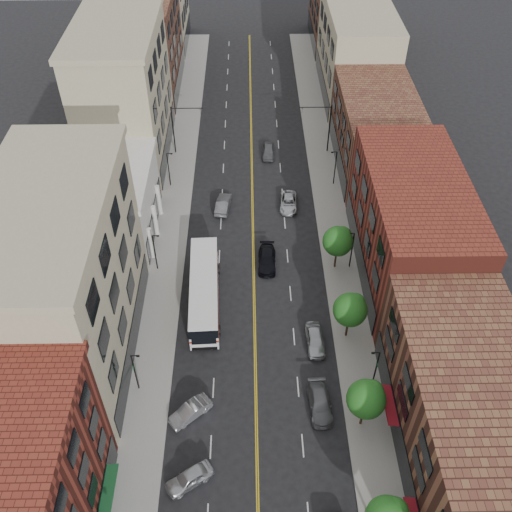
{
  "coord_description": "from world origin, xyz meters",
  "views": [
    {
      "loc": [
        -0.45,
        -22.5,
        46.04
      ],
      "look_at": [
        0.22,
        20.76,
        5.0
      ],
      "focal_mm": 40.0,
      "sensor_mm": 36.0,
      "label": 1
    }
  ],
  "objects_px": {
    "car_angle_a": "(189,478)",
    "car_lane_b": "(289,202)",
    "car_parked_far": "(315,340)",
    "car_lane_a": "(267,260)",
    "car_angle_b": "(190,411)",
    "city_bus": "(204,289)",
    "car_parked_mid": "(320,403)",
    "car_lane_c": "(268,151)",
    "car_lane_behind": "(223,204)"
  },
  "relations": [
    {
      "from": "car_angle_b",
      "to": "car_parked_far",
      "type": "bearing_deg",
      "value": 83.71
    },
    {
      "from": "car_angle_a",
      "to": "car_lane_b",
      "type": "xyz_separation_m",
      "value": [
        10.24,
        36.4,
        -0.04
      ]
    },
    {
      "from": "car_parked_mid",
      "to": "car_parked_far",
      "type": "distance_m",
      "value": 7.23
    },
    {
      "from": "car_parked_far",
      "to": "car_lane_a",
      "type": "bearing_deg",
      "value": 108.82
    },
    {
      "from": "car_parked_far",
      "to": "car_lane_behind",
      "type": "bearing_deg",
      "value": 111.77
    },
    {
      "from": "car_lane_behind",
      "to": "car_lane_a",
      "type": "bearing_deg",
      "value": 124.73
    },
    {
      "from": "car_angle_a",
      "to": "car_parked_mid",
      "type": "xyz_separation_m",
      "value": [
        11.4,
        6.83,
        -0.0
      ]
    },
    {
      "from": "car_parked_mid",
      "to": "car_angle_a",
      "type": "bearing_deg",
      "value": -152.15
    },
    {
      "from": "car_lane_behind",
      "to": "car_lane_b",
      "type": "height_order",
      "value": "car_lane_behind"
    },
    {
      "from": "car_angle_b",
      "to": "car_lane_c",
      "type": "distance_m",
      "value": 42.84
    },
    {
      "from": "car_angle_a",
      "to": "city_bus",
      "type": "bearing_deg",
      "value": 146.71
    },
    {
      "from": "car_parked_mid",
      "to": "car_lane_behind",
      "type": "height_order",
      "value": "car_lane_behind"
    },
    {
      "from": "car_lane_b",
      "to": "car_parked_far",
      "type": "bearing_deg",
      "value": -81.94
    },
    {
      "from": "car_lane_behind",
      "to": "car_lane_b",
      "type": "bearing_deg",
      "value": -170.16
    },
    {
      "from": "car_lane_a",
      "to": "car_lane_c",
      "type": "bearing_deg",
      "value": 89.49
    },
    {
      "from": "car_parked_far",
      "to": "car_lane_b",
      "type": "distance_m",
      "value": 22.39
    },
    {
      "from": "city_bus",
      "to": "car_lane_behind",
      "type": "bearing_deg",
      "value": 82.12
    },
    {
      "from": "car_angle_a",
      "to": "car_parked_far",
      "type": "bearing_deg",
      "value": 108.01
    },
    {
      "from": "car_parked_mid",
      "to": "car_lane_a",
      "type": "bearing_deg",
      "value": 99.63
    },
    {
      "from": "car_angle_a",
      "to": "car_lane_c",
      "type": "bearing_deg",
      "value": 138.15
    },
    {
      "from": "city_bus",
      "to": "car_parked_far",
      "type": "distance_m",
      "value": 12.82
    },
    {
      "from": "city_bus",
      "to": "car_angle_a",
      "type": "relative_size",
      "value": 3.3
    },
    {
      "from": "car_angle_a",
      "to": "car_parked_mid",
      "type": "height_order",
      "value": "car_angle_a"
    },
    {
      "from": "car_parked_far",
      "to": "car_lane_c",
      "type": "distance_m",
      "value": 34.36
    },
    {
      "from": "car_parked_mid",
      "to": "car_lane_behind",
      "type": "relative_size",
      "value": 1.05
    },
    {
      "from": "car_parked_mid",
      "to": "car_lane_behind",
      "type": "xyz_separation_m",
      "value": [
        -9.55,
        29.25,
        0.06
      ]
    },
    {
      "from": "car_parked_far",
      "to": "car_lane_a",
      "type": "xyz_separation_m",
      "value": [
        -4.48,
        11.68,
        -0.03
      ]
    },
    {
      "from": "city_bus",
      "to": "car_parked_mid",
      "type": "bearing_deg",
      "value": -52.27
    },
    {
      "from": "car_lane_behind",
      "to": "car_lane_b",
      "type": "xyz_separation_m",
      "value": [
        8.39,
        0.33,
        -0.09
      ]
    },
    {
      "from": "city_bus",
      "to": "car_parked_far",
      "type": "relative_size",
      "value": 3.06
    },
    {
      "from": "car_parked_mid",
      "to": "car_lane_a",
      "type": "height_order",
      "value": "car_lane_a"
    },
    {
      "from": "car_lane_b",
      "to": "car_lane_c",
      "type": "relative_size",
      "value": 1.12
    },
    {
      "from": "car_angle_a",
      "to": "car_lane_c",
      "type": "xyz_separation_m",
      "value": [
        8.02,
        48.22,
        0.03
      ]
    },
    {
      "from": "car_parked_far",
      "to": "car_lane_c",
      "type": "relative_size",
      "value": 1.04
    },
    {
      "from": "car_lane_c",
      "to": "car_angle_a",
      "type": "bearing_deg",
      "value": -96.01
    },
    {
      "from": "car_parked_far",
      "to": "car_lane_b",
      "type": "relative_size",
      "value": 0.93
    },
    {
      "from": "car_lane_behind",
      "to": "car_lane_b",
      "type": "distance_m",
      "value": 8.39
    },
    {
      "from": "city_bus",
      "to": "car_lane_c",
      "type": "bearing_deg",
      "value": 72.31
    },
    {
      "from": "city_bus",
      "to": "car_angle_a",
      "type": "bearing_deg",
      "value": -93.31
    },
    {
      "from": "car_angle_b",
      "to": "car_lane_a",
      "type": "xyz_separation_m",
      "value": [
        7.47,
        19.53,
        0.04
      ]
    },
    {
      "from": "car_lane_behind",
      "to": "car_angle_a",
      "type": "bearing_deg",
      "value": 94.69
    },
    {
      "from": "car_angle_a",
      "to": "car_parked_mid",
      "type": "distance_m",
      "value": 13.29
    },
    {
      "from": "car_angle_b",
      "to": "city_bus",
      "type": "bearing_deg",
      "value": 137.73
    },
    {
      "from": "car_angle_a",
      "to": "car_angle_b",
      "type": "distance_m",
      "value": 6.21
    },
    {
      "from": "car_parked_far",
      "to": "car_lane_c",
      "type": "xyz_separation_m",
      "value": [
        -3.6,
        34.17,
        -0.03
      ]
    },
    {
      "from": "car_parked_mid",
      "to": "car_lane_behind",
      "type": "distance_m",
      "value": 30.77
    },
    {
      "from": "city_bus",
      "to": "car_angle_b",
      "type": "bearing_deg",
      "value": -95.09
    },
    {
      "from": "car_parked_mid",
      "to": "car_lane_b",
      "type": "distance_m",
      "value": 29.6
    },
    {
      "from": "city_bus",
      "to": "car_lane_behind",
      "type": "height_order",
      "value": "city_bus"
    },
    {
      "from": "car_angle_a",
      "to": "car_lane_b",
      "type": "relative_size",
      "value": 0.86
    }
  ]
}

